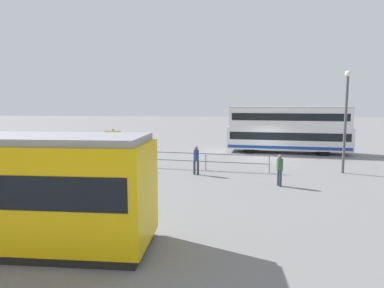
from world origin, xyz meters
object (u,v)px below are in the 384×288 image
double_decker_bus (288,129)px  pedestrian_crossing (280,168)px  pedestrian_near_railing (196,158)px  info_sign (113,141)px  street_lamp (346,113)px

double_decker_bus → pedestrian_crossing: (2.42, 11.93, -1.07)m
pedestrian_near_railing → pedestrian_crossing: size_ratio=1.04×
pedestrian_near_railing → pedestrian_crossing: (-4.50, 2.33, -0.04)m
double_decker_bus → pedestrian_near_railing: double_decker_bus is taller
pedestrian_crossing → info_sign: bearing=-19.4°
pedestrian_crossing → info_sign: 10.61m
pedestrian_crossing → street_lamp: 6.33m
pedestrian_near_railing → info_sign: bearing=-12.2°
double_decker_bus → info_sign: (12.40, 8.41, -0.22)m
pedestrian_crossing → street_lamp: size_ratio=0.27×
info_sign → street_lamp: street_lamp is taller
info_sign → pedestrian_crossing: bearing=160.6°
street_lamp → pedestrian_near_railing: bearing=9.0°
double_decker_bus → info_sign: double_decker_bus is taller
street_lamp → pedestrian_crossing: bearing=40.7°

